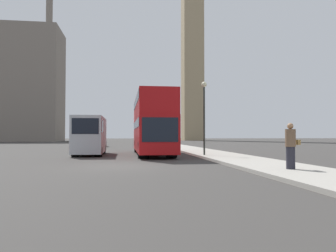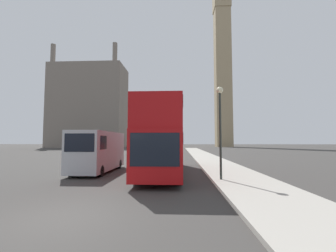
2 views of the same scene
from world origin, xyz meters
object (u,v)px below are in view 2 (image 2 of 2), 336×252
at_px(clock_tower, 222,48).
at_px(street_lamp, 220,117).
at_px(white_van, 98,151).
at_px(parked_sedan, 137,151).
at_px(red_double_decker_bus, 164,137).

bearing_deg(clock_tower, street_lamp, -101.26).
distance_m(white_van, parked_sedan, 18.43).
height_order(white_van, parked_sedan, white_van).
relative_size(red_double_decker_bus, white_van, 1.80).
height_order(street_lamp, parked_sedan, street_lamp).
distance_m(red_double_decker_bus, white_van, 4.69).
bearing_deg(red_double_decker_bus, parked_sedan, 105.97).
bearing_deg(parked_sedan, clock_tower, 65.83).
bearing_deg(street_lamp, clock_tower, 78.74).
bearing_deg(clock_tower, parked_sedan, -114.17).
xyz_separation_m(street_lamp, parked_sedan, (-8.57, 21.79, -2.76)).
bearing_deg(red_double_decker_bus, street_lamp, -43.93).
distance_m(clock_tower, parked_sedan, 67.97).
relative_size(clock_tower, white_van, 12.03).
bearing_deg(clock_tower, red_double_decker_bus, -104.24).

